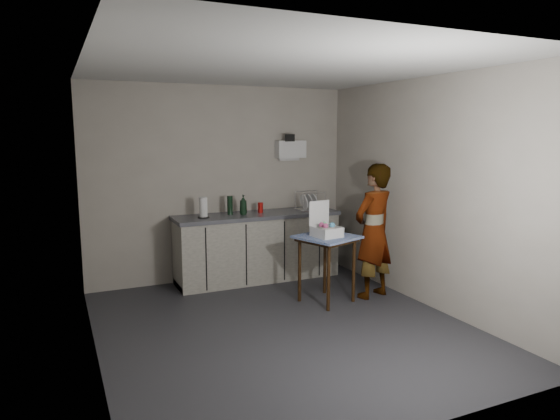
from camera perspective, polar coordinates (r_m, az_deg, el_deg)
name	(u,v)px	position (r m, az deg, el deg)	size (l,w,h in m)	color
ground	(283,327)	(5.27, 0.39, -13.24)	(4.00, 4.00, 0.00)	#2D2C32
wall_back	(221,184)	(6.77, -6.72, 3.01)	(3.60, 0.02, 2.60)	#B2A99B
wall_right	(426,193)	(5.91, 16.37, 1.86)	(0.02, 4.00, 2.60)	#B2A99B
wall_left	(91,214)	(4.49, -20.81, -0.45)	(0.02, 4.00, 2.60)	#B2A99B
ceiling	(284,67)	(4.92, 0.42, 16.02)	(3.60, 4.00, 0.01)	white
kitchen_counter	(257,248)	(6.78, -2.60, -4.42)	(2.24, 0.62, 0.91)	black
wall_shelf	(290,149)	(7.05, 1.20, 6.93)	(0.42, 0.18, 0.37)	white
side_table	(327,244)	(5.85, 5.39, -3.94)	(0.78, 0.78, 0.79)	#32200B
standing_man	(374,231)	(6.09, 10.65, -2.39)	(0.59, 0.39, 1.62)	#B2A593
soap_bottle	(243,205)	(6.59, -4.22, 0.61)	(0.10, 0.10, 0.26)	black
soda_can	(260,207)	(6.75, -2.25, 0.29)	(0.07, 0.07, 0.14)	red
dark_bottle	(230,205)	(6.60, -5.74, 0.55)	(0.07, 0.07, 0.25)	black
paper_towel	(203,208)	(6.39, -8.75, 0.22)	(0.15, 0.15, 0.26)	black
dish_rack	(310,206)	(6.96, 3.40, 0.48)	(0.38, 0.28, 0.27)	white
bakery_box	(326,229)	(5.78, 5.24, -2.16)	(0.33, 0.34, 0.40)	white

